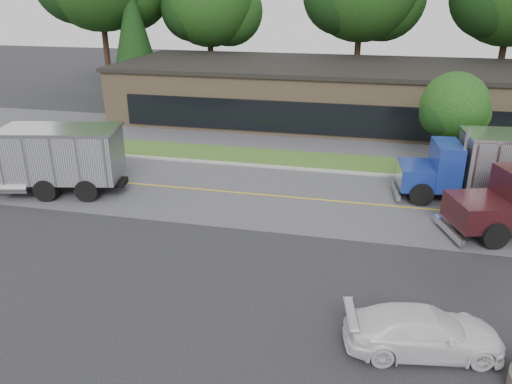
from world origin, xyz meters
TOP-DOWN VIEW (x-y plane):
  - ground at (0.00, 0.00)m, footprint 140.00×140.00m
  - road at (0.00, 9.00)m, footprint 60.00×8.00m
  - center_line at (0.00, 9.00)m, footprint 60.00×0.12m
  - curb at (0.00, 13.20)m, footprint 60.00×0.30m
  - grass_verge at (0.00, 15.00)m, footprint 60.00×3.40m
  - far_parking at (0.00, 20.00)m, footprint 60.00×7.00m
  - strip_mall at (2.00, 26.00)m, footprint 32.00×12.00m
  - tree_far_b at (-9.86, 34.11)m, footprint 9.18×8.64m
  - evergreen_left at (-16.00, 30.00)m, footprint 4.76×4.76m
  - tree_verge at (10.06, 15.05)m, footprint 3.90×3.67m
  - dump_truck_red at (-10.48, 6.86)m, footprint 9.91×4.42m
  - dump_truck_blue at (11.14, 10.85)m, footprint 7.30×3.25m
  - rally_car at (7.50, -1.37)m, footprint 4.69×2.57m

SIDE VIEW (x-z plane):
  - ground at x=0.00m, z-range 0.00..0.00m
  - road at x=0.00m, z-range -0.01..0.01m
  - center_line at x=0.00m, z-range 0.00..0.00m
  - curb at x=0.00m, z-range -0.06..0.06m
  - grass_verge at x=0.00m, z-range -0.01..0.01m
  - far_parking at x=0.00m, z-range -0.01..0.01m
  - rally_car at x=7.50m, z-range 0.00..1.29m
  - dump_truck_blue at x=11.14m, z-range 0.12..3.48m
  - dump_truck_red at x=-10.48m, z-range 0.13..3.49m
  - strip_mall at x=2.00m, z-range 0.00..4.00m
  - tree_verge at x=10.06m, z-range 0.75..6.32m
  - evergreen_left at x=-16.00m, z-range 0.54..11.36m
  - tree_far_b at x=-9.86m, z-range 1.81..14.90m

